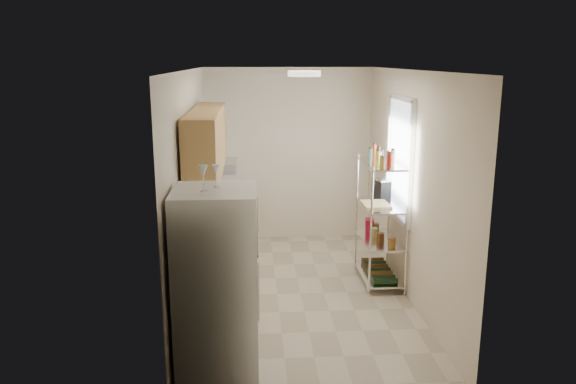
# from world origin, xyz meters

# --- Properties ---
(room) EXTENTS (2.52, 4.42, 2.62)m
(room) POSITION_xyz_m (0.00, 0.00, 1.30)
(room) COLOR beige
(room) RESTS_ON ground
(counter_run) EXTENTS (0.63, 3.51, 0.90)m
(counter_run) POSITION_xyz_m (-0.92, 0.44, 0.45)
(counter_run) COLOR tan
(counter_run) RESTS_ON ground
(upper_cabinets) EXTENTS (0.33, 2.20, 0.72)m
(upper_cabinets) POSITION_xyz_m (-1.05, 0.10, 1.81)
(upper_cabinets) COLOR tan
(upper_cabinets) RESTS_ON room
(range_hood) EXTENTS (0.50, 0.60, 0.12)m
(range_hood) POSITION_xyz_m (-1.00, 0.90, 1.39)
(range_hood) COLOR #B7BABC
(range_hood) RESTS_ON room
(window) EXTENTS (0.06, 1.00, 1.46)m
(window) POSITION_xyz_m (1.23, 0.35, 1.55)
(window) COLOR white
(window) RESTS_ON room
(bakers_rack) EXTENTS (0.45, 0.90, 1.73)m
(bakers_rack) POSITION_xyz_m (1.00, 0.30, 1.11)
(bakers_rack) COLOR silver
(bakers_rack) RESTS_ON ground
(ceiling_dome) EXTENTS (0.34, 0.34, 0.05)m
(ceiling_dome) POSITION_xyz_m (0.00, -0.30, 2.57)
(ceiling_dome) COLOR white
(ceiling_dome) RESTS_ON room
(refrigerator) EXTENTS (0.69, 0.69, 1.68)m
(refrigerator) POSITION_xyz_m (-0.87, -1.69, 0.84)
(refrigerator) COLOR white
(refrigerator) RESTS_ON ground
(wine_glass_a) EXTENTS (0.07, 0.07, 0.19)m
(wine_glass_a) POSITION_xyz_m (-0.85, -1.60, 1.77)
(wine_glass_a) COLOR silver
(wine_glass_a) RESTS_ON refrigerator
(wine_glass_b) EXTENTS (0.08, 0.08, 0.22)m
(wine_glass_b) POSITION_xyz_m (-0.94, -1.75, 1.78)
(wine_glass_b) COLOR silver
(wine_glass_b) RESTS_ON refrigerator
(rice_cooker) EXTENTS (0.25, 0.25, 0.20)m
(rice_cooker) POSITION_xyz_m (-0.89, 0.39, 1.00)
(rice_cooker) COLOR silver
(rice_cooker) RESTS_ON counter_run
(frying_pan_large) EXTENTS (0.32, 0.32, 0.04)m
(frying_pan_large) POSITION_xyz_m (-0.96, 1.01, 0.92)
(frying_pan_large) COLOR black
(frying_pan_large) RESTS_ON counter_run
(frying_pan_small) EXTENTS (0.23, 0.23, 0.04)m
(frying_pan_small) POSITION_xyz_m (-0.85, 0.83, 0.92)
(frying_pan_small) COLOR black
(frying_pan_small) RESTS_ON counter_run
(cutting_board) EXTENTS (0.31, 0.40, 0.03)m
(cutting_board) POSITION_xyz_m (0.92, 0.21, 1.02)
(cutting_board) COLOR tan
(cutting_board) RESTS_ON bakers_rack
(espresso_machine) EXTENTS (0.19, 0.24, 0.25)m
(espresso_machine) POSITION_xyz_m (1.07, 0.54, 1.14)
(espresso_machine) COLOR black
(espresso_machine) RESTS_ON bakers_rack
(storage_bag) EXTENTS (0.12, 0.15, 0.16)m
(storage_bag) POSITION_xyz_m (0.94, 0.63, 0.64)
(storage_bag) COLOR #A7142E
(storage_bag) RESTS_ON bakers_rack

